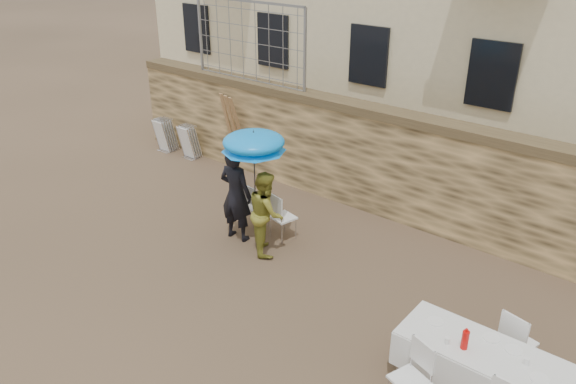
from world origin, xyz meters
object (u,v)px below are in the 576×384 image
Objects in this scene: couple_chair_left at (256,205)px; table_chair_front_left at (410,379)px; chair_stack_left at (170,133)px; soda_bottle at (465,340)px; chair_stack_right at (193,140)px; table_chair_back at (518,340)px; couple_chair_right at (283,216)px; banquet_table at (483,351)px; man_suit at (236,194)px; umbrella at (254,145)px; woman_dress at (266,213)px.

table_chair_front_left is (4.62, -2.31, 0.00)m from couple_chair_left.
chair_stack_left is at bearing 175.74° from table_chair_front_left.
soda_bottle is at bearing 167.38° from couple_chair_left.
table_chair_back is at bearing -15.41° from chair_stack_right.
table_chair_back is at bearing -175.88° from couple_chair_right.
banquet_table is at bearing -20.33° from chair_stack_right.
man_suit is at bearing 10.67° from table_chair_back.
chair_stack_right is at bearing 152.04° from umbrella.
woman_dress is 1.73× the size of chair_stack_right.
man_suit reaches higher than table_chair_front_left.
banquet_table is at bearing 70.80° from table_chair_front_left.
chair_stack_left reaches higher than banquet_table.
soda_bottle is (4.27, -1.16, 0.11)m from woman_dress.
woman_dress is 1.66× the size of table_chair_front_left.
banquet_table is 0.30m from soda_bottle.
man_suit is at bearing -26.36° from chair_stack_left.
man_suit reaches higher than woman_dress.
man_suit is 0.89× the size of umbrella.
woman_dress is at bearing -27.11° from chair_stack_right.
banquet_table is 9.61m from chair_stack_right.
couple_chair_right is (0.70, 0.55, -0.45)m from man_suit.
umbrella is at bearing -23.60° from chair_stack_left.
couple_chair_left is 1.00× the size of couple_chair_right.
couple_chair_left is (-0.40, 0.45, -1.51)m from umbrella.
woman_dress is (0.75, 0.00, -0.14)m from man_suit.
couple_chair_right is at bearing -18.22° from chair_stack_left.
man_suit is 0.89× the size of banquet_table.
man_suit is 5.15m from soda_bottle.
chair_stack_left is at bearing -4.90° from couple_chair_right.
chair_stack_left is at bearing -14.49° from couple_chair_left.
table_chair_front_left is (3.92, -2.31, 0.00)m from couple_chair_right.
chair_stack_left is (-9.91, 3.34, -0.27)m from banquet_table.
umbrella reaches higher than table_chair_back.
couple_chair_right is at bearing -41.53° from woman_dress.
man_suit is at bearing 96.23° from couple_chair_left.
woman_dress is at bearing 10.31° from table_chair_back.
woman_dress is at bearing 164.74° from soda_bottle.
woman_dress reaches higher than soda_bottle.
umbrella reaches higher than banquet_table.
table_chair_front_left is at bearing 75.64° from table_chair_back.
woman_dress is 4.58m from banquet_table.
table_chair_front_left is 1.00× the size of table_chair_back.
banquet_table is 10.46m from chair_stack_left.
table_chair_back is (4.72, -0.76, 0.00)m from couple_chair_right.
man_suit is 1.13m from umbrella.
woman_dress is at bearing -15.95° from umbrella.
table_chair_back is at bearing -3.58° from umbrella.
chair_stack_left is (-5.39, 1.77, -0.02)m from couple_chair_right.
man_suit is 2.03× the size of chair_stack_left.
man_suit reaches higher than chair_stack_right.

